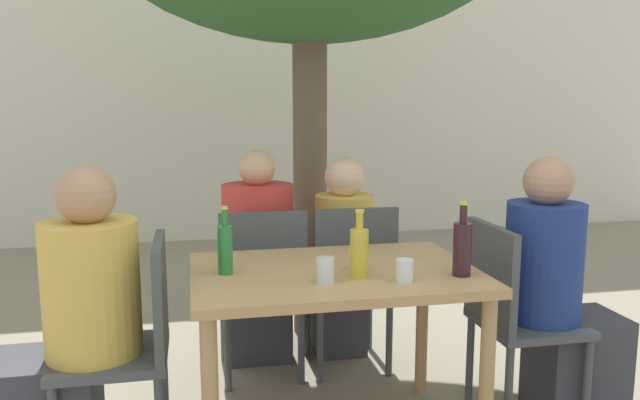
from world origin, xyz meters
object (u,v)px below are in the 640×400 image
at_px(drinking_glass_2, 357,260).
at_px(drinking_glass_0, 325,270).
at_px(person_seated_3, 340,268).
at_px(oil_cruet_1, 359,252).
at_px(person_seated_0, 72,335).
at_px(wine_bottle_2, 462,247).
at_px(green_bottle_0, 225,248).
at_px(dining_table_front, 334,292).
at_px(patio_chair_2, 262,283).
at_px(patio_chair_3, 351,278).
at_px(patio_chair_1, 512,309).
at_px(patio_chair_0, 133,337).
at_px(drinking_glass_1, 405,270).
at_px(person_seated_2, 257,267).
at_px(person_seated_1, 558,301).

bearing_deg(drinking_glass_2, drinking_glass_0, -137.33).
height_order(person_seated_3, oil_cruet_1, person_seated_3).
bearing_deg(drinking_glass_2, person_seated_0, 178.92).
bearing_deg(oil_cruet_1, wine_bottle_2, -7.65).
relative_size(green_bottle_0, wine_bottle_2, 0.92).
xyz_separation_m(dining_table_front, patio_chair_2, (-0.24, 0.65, -0.14)).
distance_m(green_bottle_0, wine_bottle_2, 0.97).
xyz_separation_m(green_bottle_0, wine_bottle_2, (0.94, -0.22, 0.01)).
xyz_separation_m(patio_chair_3, green_bottle_0, (-0.69, -0.62, 0.34)).
relative_size(patio_chair_1, wine_bottle_2, 3.03).
relative_size(dining_table_front, patio_chair_0, 1.29).
distance_m(person_seated_0, drinking_glass_1, 1.34).
bearing_deg(drinking_glass_0, person_seated_0, 169.77).
bearing_deg(person_seated_2, drinking_glass_0, 98.70).
height_order(patio_chair_0, drinking_glass_1, patio_chair_0).
relative_size(person_seated_2, oil_cruet_1, 4.37).
bearing_deg(wine_bottle_2, person_seated_2, 124.00).
bearing_deg(oil_cruet_1, person_seated_1, 8.08).
distance_m(patio_chair_2, patio_chair_3, 0.48).
relative_size(patio_chair_0, patio_chair_3, 1.00).
distance_m(person_seated_2, drinking_glass_0, 1.10).
distance_m(patio_chair_3, person_seated_1, 1.05).
bearing_deg(person_seated_1, dining_table_front, 90.00).
bearing_deg(dining_table_front, patio_chair_2, 110.33).
bearing_deg(drinking_glass_0, green_bottle_0, 151.86).
height_order(patio_chair_1, person_seated_0, person_seated_0).
bearing_deg(green_bottle_0, patio_chair_1, -1.05).
bearing_deg(green_bottle_0, drinking_glass_0, -28.14).
bearing_deg(oil_cruet_1, person_seated_0, 172.88).
bearing_deg(patio_chair_0, person_seated_1, 90.00).
bearing_deg(green_bottle_0, person_seated_2, 75.87).
bearing_deg(person_seated_0, patio_chair_1, 90.00).
height_order(dining_table_front, person_seated_2, person_seated_2).
xyz_separation_m(patio_chair_0, green_bottle_0, (0.38, 0.02, 0.34)).
bearing_deg(person_seated_2, wine_bottle_2, 124.00).
xyz_separation_m(person_seated_2, oil_cruet_1, (0.31, -1.02, 0.32)).
bearing_deg(patio_chair_2, person_seated_1, 153.67).
xyz_separation_m(person_seated_3, green_bottle_0, (-0.69, -0.86, 0.35)).
relative_size(drinking_glass_1, drinking_glass_2, 1.07).
xyz_separation_m(patio_chair_3, person_seated_2, (-0.48, 0.23, 0.02)).
bearing_deg(patio_chair_2, dining_table_front, 110.33).
distance_m(patio_chair_2, person_seated_1, 1.46).
height_order(patio_chair_1, person_seated_3, person_seated_3).
bearing_deg(person_seated_0, drinking_glass_1, 79.99).
bearing_deg(green_bottle_0, patio_chair_2, 70.94).
height_order(patio_chair_1, oil_cruet_1, oil_cruet_1).
bearing_deg(drinking_glass_1, wine_bottle_2, 6.99).
height_order(green_bottle_0, wine_bottle_2, wine_bottle_2).
height_order(person_seated_0, green_bottle_0, person_seated_0).
xyz_separation_m(person_seated_1, green_bottle_0, (-1.52, 0.02, 0.32)).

